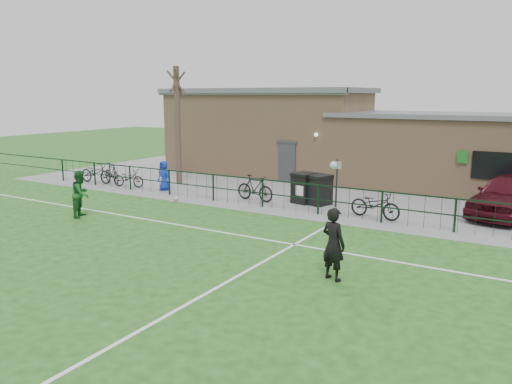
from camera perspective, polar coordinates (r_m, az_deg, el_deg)
The scene contains 21 objects.
ground at distance 13.57m, azimuth -11.11°, elevation -8.87°, with size 90.00×90.00×0.00m, color #1E5218.
paving_strip at distance 24.89m, azimuth 10.17°, elevation 0.28°, with size 34.00×13.00×0.02m, color gray.
pitch_line_touch at distance 19.78m, azimuth 4.20°, elevation -2.36°, with size 28.00×0.10×0.01m, color white.
pitch_line_mid at distance 16.59m, azimuth -1.79°, elevation -4.97°, with size 28.00×0.10×0.01m, color white.
pitch_line_perp at distance 12.38m, azimuth -4.11°, elevation -10.64°, with size 0.10×16.00×0.01m, color white.
perimeter_fence at distance 19.83m, azimuth 4.49°, elevation -0.57°, with size 28.00×0.10×1.20m, color black.
bare_tree at distance 26.00m, azimuth -8.94°, elevation 7.42°, with size 0.30×0.30×6.00m, color #413128.
wheelie_bin_left at distance 21.43m, azimuth 5.55°, elevation 0.36°, with size 0.80×0.91×1.21m, color black.
wheelie_bin_right at distance 21.13m, azimuth 7.21°, elevation 0.14°, with size 0.79×0.89×1.19m, color black.
sign_post at distance 20.69m, azimuth 9.20°, elevation 0.99°, with size 0.06×0.06×2.00m, color black.
car_maroon at distance 21.18m, azimuth 26.94°, elevation -0.35°, with size 1.93×4.79×1.63m, color #410B15.
bicycle_a at distance 27.56m, azimuth -17.82°, elevation 2.13°, with size 0.72×2.08×1.09m, color black.
bicycle_b at distance 27.23m, azimuth -16.16°, elevation 2.09°, with size 0.50×1.77×1.06m, color black.
bicycle_c at distance 25.91m, azimuth -14.36°, elevation 1.56°, with size 0.60×1.71×0.90m, color black.
bicycle_d at distance 21.72m, azimuth -0.12°, elevation 0.46°, with size 0.53×1.89×1.14m, color black.
bicycle_e at distance 19.19m, azimuth 13.46°, elevation -1.40°, with size 0.69×1.99×1.05m, color black.
spectator_child at distance 24.56m, azimuth -10.48°, elevation 1.86°, with size 0.71×0.46×1.44m, color #1330B9.
goalkeeper_kick at distance 12.66m, azimuth 8.84°, elevation -5.69°, with size 1.70×3.23×2.60m.
outfield_player at distance 20.08m, azimuth -19.36°, elevation -0.18°, with size 0.86×0.67×1.78m, color #185623.
ball_ground at distance 22.10m, azimuth -9.14°, elevation -0.79°, with size 0.21×0.21×0.21m, color silver.
clubhouse at distance 27.69m, azimuth 10.86°, elevation 5.95°, with size 24.25×5.40×4.96m.
Camera 1 is at (8.68, -9.38, 4.56)m, focal length 35.00 mm.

